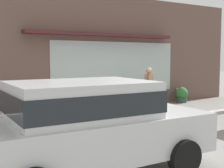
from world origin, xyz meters
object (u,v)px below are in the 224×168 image
Objects in this scene: potted_plant_window_left at (27,100)px; potted_plant_window_right at (62,106)px; fire_hydrant at (145,104)px; pedestrian_with_handbag at (149,87)px; potted_plant_window_center at (147,96)px; parked_car_silver at (88,122)px; potted_plant_corner_tall at (181,95)px.

potted_plant_window_right is (1.28, 0.06, -0.30)m from potted_plant_window_left.
pedestrian_with_handbag is at bearing 43.44° from fire_hydrant.
fire_hydrant is 2.95m from potted_plant_window_right.
potted_plant_window_right is (-2.89, 1.30, -0.63)m from pedestrian_with_handbag.
potted_plant_window_center is (5.19, 0.26, -0.23)m from potted_plant_window_left.
fire_hydrant is 0.58× the size of pedestrian_with_handbag.
parked_car_silver reaches higher than potted_plant_window_center.
pedestrian_with_handbag is at bearing -24.25° from potted_plant_window_right.
potted_plant_window_left is (-3.51, 1.86, 0.16)m from fire_hydrant.
pedestrian_with_handbag is at bearing -16.55° from potted_plant_window_left.
potted_plant_window_right is (-3.92, -0.19, -0.07)m from potted_plant_window_center.
potted_plant_corner_tall is at bearing 1.30° from potted_plant_window_left.
fire_hydrant reaches higher than potted_plant_window_right.
fire_hydrant is at bearing -150.80° from potted_plant_corner_tall.
pedestrian_with_handbag is at bearing -124.52° from potted_plant_window_center.
pedestrian_with_handbag is 2.40× the size of potted_plant_corner_tall.
fire_hydrant reaches higher than potted_plant_corner_tall.
parked_car_silver is 6.12× the size of potted_plant_corner_tall.
fire_hydrant reaches higher than potted_plant_window_center.
potted_plant_window_center reaches higher than potted_plant_window_right.
pedestrian_with_handbag is (0.66, 0.62, 0.50)m from fire_hydrant.
potted_plant_window_center is at bearing 2.80° from potted_plant_window_right.
potted_plant_corner_tall is (7.53, 5.51, -0.58)m from parked_car_silver.
potted_plant_window_left is 7.13m from potted_plant_corner_tall.
fire_hydrant is 1.27× the size of potted_plant_window_center.
potted_plant_window_center is at bearing 2.82° from potted_plant_window_left.
parked_car_silver is at bearing -157.46° from pedestrian_with_handbag.
fire_hydrant is at bearing 42.52° from parked_car_silver.
potted_plant_corner_tall is (5.85, 0.10, 0.01)m from potted_plant_window_right.
parked_car_silver reaches higher than potted_plant_window_left.
fire_hydrant is 1.38× the size of potted_plant_corner_tall.
parked_car_silver is at bearing -134.98° from potted_plant_window_center.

